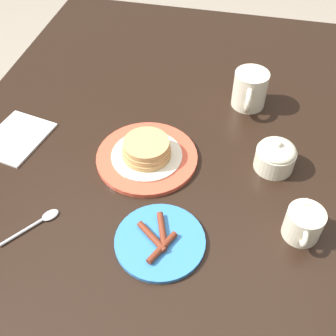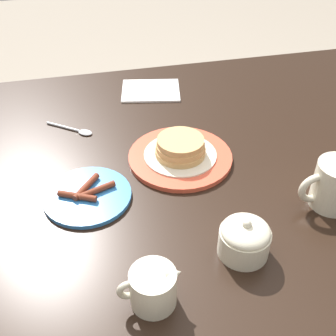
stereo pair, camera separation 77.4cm
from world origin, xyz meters
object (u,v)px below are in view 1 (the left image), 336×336
(pancake_plate, at_px, (147,154))
(side_plate_bacon, at_px, (160,241))
(creamer_pitcher, at_px, (304,223))
(coffee_mug, at_px, (250,90))
(napkin, at_px, (16,138))
(sugar_bowl, at_px, (276,156))
(spoon, at_px, (40,221))

(pancake_plate, relative_size, side_plate_bacon, 1.32)
(side_plate_bacon, height_order, creamer_pitcher, creamer_pitcher)
(side_plate_bacon, relative_size, coffee_mug, 1.47)
(napkin, bearing_deg, creamer_pitcher, 79.18)
(side_plate_bacon, bearing_deg, pancake_plate, -159.10)
(side_plate_bacon, xyz_separation_m, creamer_pitcher, (-0.09, 0.29, 0.03))
(sugar_bowl, bearing_deg, coffee_mug, -159.74)
(coffee_mug, distance_m, sugar_bowl, 0.25)
(sugar_bowl, xyz_separation_m, napkin, (0.05, -0.67, -0.03))
(spoon, bearing_deg, sugar_bowl, 119.93)
(creamer_pitcher, distance_m, sugar_bowl, 0.20)
(side_plate_bacon, xyz_separation_m, spoon, (0.01, -0.27, -0.00))
(coffee_mug, bearing_deg, pancake_plate, -39.64)
(pancake_plate, xyz_separation_m, coffee_mug, (-0.27, 0.23, 0.03))
(coffee_mug, xyz_separation_m, spoon, (0.51, -0.41, -0.05))
(pancake_plate, xyz_separation_m, side_plate_bacon, (0.23, 0.09, -0.01))
(coffee_mug, height_order, napkin, coffee_mug)
(coffee_mug, bearing_deg, creamer_pitcher, 20.05)
(sugar_bowl, height_order, napkin, sugar_bowl)
(spoon, bearing_deg, creamer_pitcher, 99.80)
(creamer_pitcher, distance_m, napkin, 0.75)
(sugar_bowl, distance_m, spoon, 0.57)
(pancake_plate, bearing_deg, side_plate_bacon, 20.90)
(pancake_plate, relative_size, spoon, 2.05)
(side_plate_bacon, distance_m, creamer_pitcher, 0.30)
(pancake_plate, bearing_deg, spoon, -37.07)
(pancake_plate, relative_size, napkin, 1.27)
(napkin, bearing_deg, spoon, 36.46)
(creamer_pitcher, bearing_deg, spoon, -80.20)
(coffee_mug, bearing_deg, side_plate_bacon, -15.17)
(coffee_mug, height_order, sugar_bowl, coffee_mug)
(creamer_pitcher, xyz_separation_m, spoon, (0.10, -0.56, -0.03))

